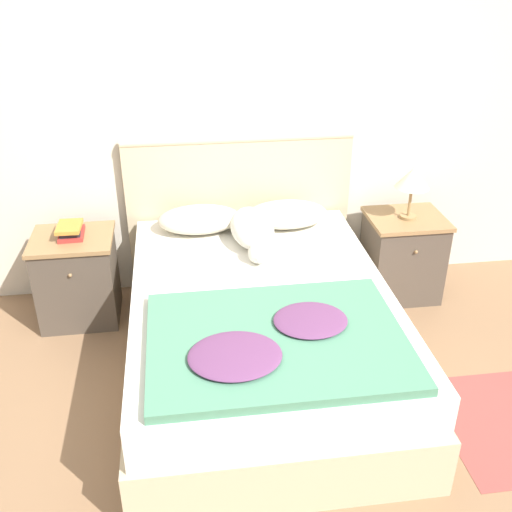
{
  "coord_description": "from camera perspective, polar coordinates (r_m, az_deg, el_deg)",
  "views": [
    {
      "loc": [
        -0.35,
        -1.79,
        2.3
      ],
      "look_at": [
        0.07,
        1.22,
        0.67
      ],
      "focal_mm": 42.0,
      "sensor_mm": 36.0,
      "label": 1
    }
  ],
  "objects": [
    {
      "name": "bed",
      "position": [
        3.48,
        0.47,
        -7.25
      ],
      "size": [
        1.48,
        2.05,
        0.57
      ],
      "color": "#C6B28E",
      "rests_on": "ground_plane"
    },
    {
      "name": "headboard",
      "position": [
        4.23,
        -1.58,
        4.36
      ],
      "size": [
        1.56,
        0.06,
        1.13
      ],
      "color": "#C6B28E",
      "rests_on": "ground_plane"
    },
    {
      "name": "nightstand_left",
      "position": [
        4.12,
        -16.62,
        -2.01
      ],
      "size": [
        0.52,
        0.46,
        0.6
      ],
      "color": "#4C4238",
      "rests_on": "ground_plane"
    },
    {
      "name": "book_stack",
      "position": [
        3.98,
        -17.26,
        2.34
      ],
      "size": [
        0.16,
        0.23,
        0.08
      ],
      "color": "#AD2D28",
      "rests_on": "nightstand_left"
    },
    {
      "name": "nightstand_right",
      "position": [
        4.34,
        13.72,
        0.02
      ],
      "size": [
        0.52,
        0.46,
        0.6
      ],
      "color": "#4C4238",
      "rests_on": "ground_plane"
    },
    {
      "name": "pillow_right",
      "position": [
        4.03,
        2.95,
        4.0
      ],
      "size": [
        0.55,
        0.34,
        0.16
      ],
      "color": "beige",
      "rests_on": "bed"
    },
    {
      "name": "dog",
      "position": [
        3.79,
        -0.32,
        2.54
      ],
      "size": [
        0.27,
        0.74,
        0.18
      ],
      "color": "silver",
      "rests_on": "bed"
    },
    {
      "name": "wall_back",
      "position": [
        4.07,
        -2.8,
        13.63
      ],
      "size": [
        9.0,
        0.06,
        2.55
      ],
      "color": "beige",
      "rests_on": "ground_plane"
    },
    {
      "name": "pillow_left",
      "position": [
        3.97,
        -5.39,
        3.51
      ],
      "size": [
        0.55,
        0.34,
        0.16
      ],
      "color": "beige",
      "rests_on": "bed"
    },
    {
      "name": "table_lamp",
      "position": [
        4.1,
        14.71,
        7.09
      ],
      "size": [
        0.23,
        0.23,
        0.36
      ],
      "color": "#9E7A4C",
      "rests_on": "nightstand_right"
    },
    {
      "name": "quilt",
      "position": [
        2.88,
        1.82,
        -8.02
      ],
      "size": [
        1.23,
        0.93,
        0.08
      ],
      "color": "#4C8466",
      "rests_on": "bed"
    }
  ]
}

